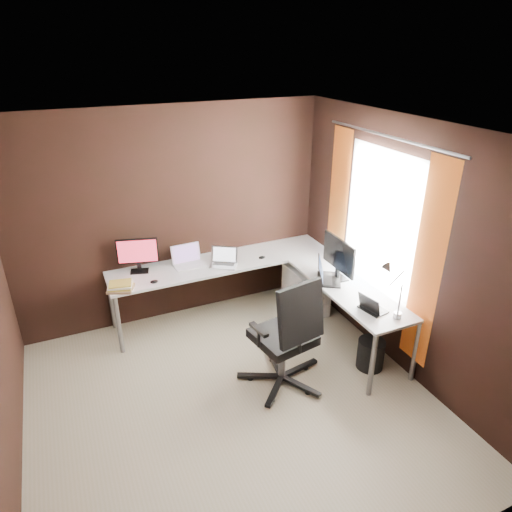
{
  "coord_description": "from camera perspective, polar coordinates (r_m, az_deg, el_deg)",
  "views": [
    {
      "loc": [
        -1.15,
        -3.06,
        3.09
      ],
      "look_at": [
        0.66,
        0.95,
        1.0
      ],
      "focal_mm": 32.0,
      "sensor_mm": 36.0,
      "label": 1
    }
  ],
  "objects": [
    {
      "name": "room",
      "position": [
        3.92,
        1.04,
        -2.22
      ],
      "size": [
        3.6,
        3.6,
        2.5
      ],
      "color": "#B5A98D",
      "rests_on": "ground"
    },
    {
      "name": "book_stack",
      "position": [
        4.96,
        -16.58,
        -3.66
      ],
      "size": [
        0.31,
        0.29,
        0.08
      ],
      "rotation": [
        0.0,
        0.0,
        -0.3
      ],
      "color": "#9B7853",
      "rests_on": "desk"
    },
    {
      "name": "mouse_left",
      "position": [
        5.01,
        -12.62,
        -3.15
      ],
      "size": [
        0.1,
        0.08,
        0.03
      ],
      "primitive_type": "ellipsoid",
      "rotation": [
        0.0,
        0.0,
        0.33
      ],
      "color": "black",
      "rests_on": "desk"
    },
    {
      "name": "laptop_white",
      "position": [
        5.34,
        -8.52,
        -0.57
      ],
      "size": [
        0.35,
        0.26,
        0.23
      ],
      "rotation": [
        0.0,
        0.0,
        0.04
      ],
      "color": "white",
      "rests_on": "desk"
    },
    {
      "name": "laptop_silver",
      "position": [
        5.29,
        -4.06,
        -0.65
      ],
      "size": [
        0.37,
        0.34,
        0.2
      ],
      "rotation": [
        0.0,
        0.0,
        -0.55
      ],
      "color": "silver",
      "rests_on": "desk"
    },
    {
      "name": "mouse_corner",
      "position": [
        5.43,
        0.75,
        -0.18
      ],
      "size": [
        0.08,
        0.05,
        0.03
      ],
      "primitive_type": "ellipsoid",
      "rotation": [
        0.0,
        0.0,
        0.01
      ],
      "color": "black",
      "rests_on": "desk"
    },
    {
      "name": "monitor_left",
      "position": [
        5.22,
        -14.57,
        0.34
      ],
      "size": [
        0.44,
        0.18,
        0.39
      ],
      "rotation": [
        0.0,
        0.0,
        -0.26
      ],
      "color": "black",
      "rests_on": "desk"
    },
    {
      "name": "laptop_black_small",
      "position": [
        4.54,
        14.23,
        -6.21
      ],
      "size": [
        0.23,
        0.28,
        0.17
      ],
      "rotation": [
        0.0,
        0.0,
        1.76
      ],
      "color": "black",
      "rests_on": "desk"
    },
    {
      "name": "monitor_right",
      "position": [
        4.96,
        10.33,
        -0.03
      ],
      "size": [
        0.14,
        0.57,
        0.47
      ],
      "rotation": [
        0.0,
        0.0,
        1.55
      ],
      "color": "black",
      "rests_on": "desk"
    },
    {
      "name": "desk_lamp",
      "position": [
        4.35,
        16.62,
        -3.35
      ],
      "size": [
        0.18,
        0.21,
        0.55
      ],
      "rotation": [
        0.0,
        0.0,
        -0.03
      ],
      "color": "slate",
      "rests_on": "desk"
    },
    {
      "name": "desk",
      "position": [
        5.16,
        1.43,
        -2.48
      ],
      "size": [
        2.65,
        2.25,
        0.73
      ],
      "color": "white",
      "rests_on": "ground"
    },
    {
      "name": "wastebasket",
      "position": [
        4.96,
        14.13,
        -11.78
      ],
      "size": [
        0.35,
        0.35,
        0.32
      ],
      "primitive_type": "cylinder",
      "rotation": [
        0.0,
        0.0,
        0.32
      ],
      "color": "black",
      "rests_on": "ground"
    },
    {
      "name": "office_chair",
      "position": [
        4.51,
        3.66,
        -12.12
      ],
      "size": [
        0.67,
        0.68,
        1.19
      ],
      "rotation": [
        0.0,
        0.0,
        0.17
      ],
      "color": "black",
      "rests_on": "ground"
    },
    {
      "name": "laptop_black_big",
      "position": [
        5.0,
        8.72,
        -2.45
      ],
      "size": [
        0.4,
        0.43,
        0.24
      ],
      "rotation": [
        0.0,
        0.0,
        1.01
      ],
      "color": "black",
      "rests_on": "desk"
    },
    {
      "name": "drawer_pedestal",
      "position": [
        5.67,
        6.27,
        -4.23
      ],
      "size": [
        0.42,
        0.5,
        0.6
      ],
      "primitive_type": "cube",
      "color": "white",
      "rests_on": "ground"
    }
  ]
}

